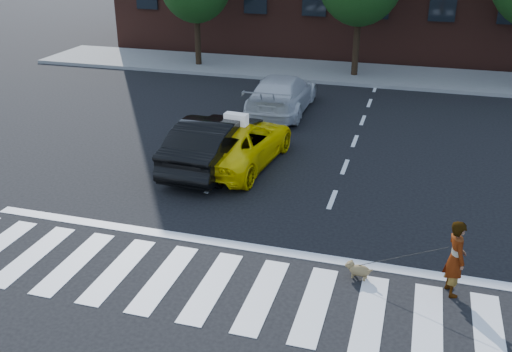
# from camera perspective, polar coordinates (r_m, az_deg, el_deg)

# --- Properties ---
(ground) EXTENTS (120.00, 120.00, 0.00)m
(ground) POSITION_cam_1_polar(r_m,az_deg,el_deg) (11.16, -4.44, -10.99)
(ground) COLOR black
(ground) RESTS_ON ground
(crosswalk) EXTENTS (13.00, 2.40, 0.01)m
(crosswalk) POSITION_cam_1_polar(r_m,az_deg,el_deg) (11.16, -4.44, -10.96)
(crosswalk) COLOR silver
(crosswalk) RESTS_ON ground
(stop_line) EXTENTS (12.00, 0.30, 0.01)m
(stop_line) POSITION_cam_1_polar(r_m,az_deg,el_deg) (12.42, -1.85, -6.93)
(stop_line) COLOR silver
(stop_line) RESTS_ON ground
(sidewalk_far) EXTENTS (30.00, 4.00, 0.15)m
(sidewalk_far) POSITION_cam_1_polar(r_m,az_deg,el_deg) (26.98, 8.84, 10.15)
(sidewalk_far) COLOR slate
(sidewalk_far) RESTS_ON ground
(taxi) EXTENTS (2.50, 4.66, 1.24)m
(taxi) POSITION_cam_1_polar(r_m,az_deg,el_deg) (16.35, -1.74, 3.32)
(taxi) COLOR yellow
(taxi) RESTS_ON ground
(black_sedan) EXTENTS (1.73, 4.50, 1.46)m
(black_sedan) POSITION_cam_1_polar(r_m,az_deg,el_deg) (16.16, -4.19, 3.43)
(black_sedan) COLOR black
(black_sedan) RESTS_ON ground
(white_suv) EXTENTS (2.02, 4.81, 1.39)m
(white_suv) POSITION_cam_1_polar(r_m,az_deg,el_deg) (21.02, 2.62, 8.23)
(white_suv) COLOR silver
(white_suv) RESTS_ON ground
(woman) EXTENTS (0.52, 0.64, 1.52)m
(woman) POSITION_cam_1_polar(r_m,az_deg,el_deg) (11.18, 19.33, -7.75)
(woman) COLOR #999999
(woman) RESTS_ON ground
(dog) EXTENTS (0.57, 0.31, 0.33)m
(dog) POSITION_cam_1_polar(r_m,az_deg,el_deg) (11.46, 10.13, -9.18)
(dog) COLOR olive
(dog) RESTS_ON ground
(taxi_sign) EXTENTS (0.67, 0.34, 0.32)m
(taxi_sign) POSITION_cam_1_polar(r_m,az_deg,el_deg) (15.91, -1.99, 5.71)
(taxi_sign) COLOR white
(taxi_sign) RESTS_ON taxi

